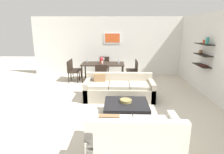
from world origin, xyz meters
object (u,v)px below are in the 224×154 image
at_px(dining_chair_foot, 101,74).
at_px(dining_chair_left_far, 74,68).
at_px(dining_chair_right_near, 134,70).
at_px(dining_chair_head, 104,65).
at_px(decorative_bowl, 126,101).
at_px(dining_chair_right_far, 133,68).
at_px(coffee_table, 126,110).
at_px(wine_glass_left_far, 88,60).
at_px(wine_glass_foot, 102,62).
at_px(dining_table, 103,65).
at_px(centerpiece_vase, 101,60).
at_px(wine_glass_right_far, 119,60).
at_px(loveseat_white, 134,136).
at_px(dining_chair_left_near, 72,70).
at_px(wine_glass_right_near, 119,62).
at_px(wine_glass_head, 104,59).
at_px(sofa_beige, 119,90).

distance_m(dining_chair_foot, dining_chair_left_far, 1.69).
xyz_separation_m(dining_chair_right_near, dining_chair_head, (-1.30, 1.08, 0.00)).
xyz_separation_m(decorative_bowl, dining_chair_right_far, (0.47, 3.53, 0.08)).
height_order(coffee_table, wine_glass_left_far, wine_glass_left_far).
bearing_deg(wine_glass_foot, dining_table, 90.00).
bearing_deg(centerpiece_vase, wine_glass_right_far, 10.38).
xyz_separation_m(loveseat_white, wine_glass_right_far, (-0.25, 4.85, 0.58)).
height_order(dining_chair_left_near, centerpiece_vase, centerpiece_vase).
relative_size(coffee_table, wine_glass_right_near, 7.67).
relative_size(decorative_bowl, dining_chair_foot, 0.35).
distance_m(wine_glass_head, wine_glass_left_far, 0.72).
distance_m(sofa_beige, centerpiece_vase, 2.28).
height_order(dining_chair_left_near, wine_glass_right_far, wine_glass_right_far).
bearing_deg(decorative_bowl, wine_glass_right_far, 92.67).
relative_size(sofa_beige, wine_glass_right_near, 15.07).
height_order(decorative_bowl, wine_glass_right_far, wine_glass_right_far).
bearing_deg(dining_chair_right_near, dining_table, 170.89).
bearing_deg(dining_chair_left_near, dining_chair_left_far, 90.00).
bearing_deg(dining_chair_left_near, dining_chair_foot, -27.01).
height_order(coffee_table, dining_chair_head, dining_chair_head).
height_order(dining_chair_foot, wine_glass_right_far, wine_glass_right_far).
distance_m(dining_table, wine_glass_right_far, 0.70).
height_order(dining_table, dining_chair_foot, dining_chair_foot).
bearing_deg(dining_table, wine_glass_foot, -90.00).
distance_m(wine_glass_right_near, centerpiece_vase, 0.73).
distance_m(dining_chair_right_near, dining_chair_left_far, 2.63).
bearing_deg(centerpiece_vase, wine_glass_head, 81.93).
height_order(dining_chair_foot, dining_chair_left_near, same).
height_order(coffee_table, wine_glass_right_far, wine_glass_right_far).
height_order(coffee_table, dining_chair_right_far, dining_chair_right_far).
distance_m(loveseat_white, dining_chair_left_far, 5.42).
bearing_deg(wine_glass_head, wine_glass_foot, -90.00).
bearing_deg(wine_glass_foot, sofa_beige, -68.65).
xyz_separation_m(coffee_table, wine_glass_right_near, (-0.17, 3.26, 0.66)).
bearing_deg(dining_chair_right_far, dining_chair_head, 152.99).
relative_size(dining_chair_left_near, wine_glass_left_far, 5.39).
height_order(sofa_beige, wine_glass_left_far, wine_glass_left_far).
bearing_deg(sofa_beige, dining_chair_left_near, 136.07).
distance_m(dining_chair_foot, centerpiece_vase, 0.94).
bearing_deg(wine_glass_head, wine_glass_right_near, -37.82).
relative_size(loveseat_white, dining_chair_left_far, 1.92).
bearing_deg(centerpiece_vase, sofa_beige, -70.85).
distance_m(coffee_table, dining_chair_right_near, 3.21).
bearing_deg(dining_chair_right_near, wine_glass_left_far, 170.67).
bearing_deg(wine_glass_right_near, dining_chair_right_far, 27.05).
relative_size(dining_chair_left_far, wine_glass_left_far, 5.39).
relative_size(decorative_bowl, wine_glass_foot, 1.83).
bearing_deg(decorative_bowl, wine_glass_head, 102.50).
distance_m(dining_chair_head, wine_glass_right_near, 1.24).
distance_m(coffee_table, dining_chair_foot, 2.66).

